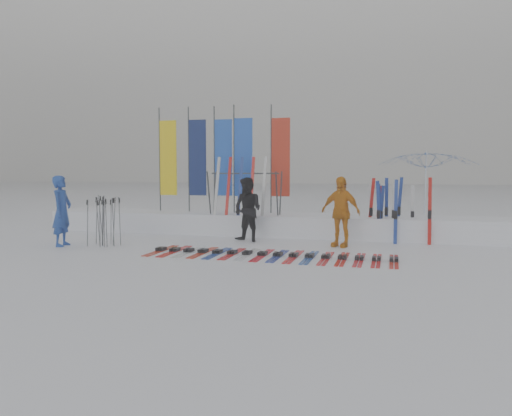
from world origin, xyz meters
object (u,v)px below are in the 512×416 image
(ski_rack, at_px, (245,187))
(person_black, at_px, (248,210))
(tent_canopy, at_px, (427,191))
(ski_row, at_px, (270,254))
(person_blue, at_px, (62,211))
(person_yellow, at_px, (340,212))

(ski_rack, bearing_deg, person_black, -69.78)
(tent_canopy, relative_size, ski_row, 0.52)
(person_blue, xyz_separation_m, person_yellow, (6.63, 1.70, -0.01))
(person_blue, relative_size, ski_row, 0.32)
(tent_canopy, bearing_deg, ski_rack, -160.33)
(person_blue, relative_size, person_yellow, 1.01)
(person_yellow, bearing_deg, tent_canopy, 76.53)
(person_yellow, bearing_deg, person_black, -165.62)
(person_yellow, xyz_separation_m, tent_canopy, (2.19, 3.24, 0.40))
(person_black, xyz_separation_m, tent_canopy, (4.62, 2.97, 0.42))
(person_black, bearing_deg, person_yellow, 16.12)
(ski_row, distance_m, ski_rack, 3.78)
(person_yellow, height_order, ski_row, person_yellow)
(person_blue, xyz_separation_m, ski_rack, (3.77, 3.13, 0.51))
(person_blue, height_order, person_black, person_blue)
(person_blue, height_order, person_yellow, person_blue)
(person_blue, distance_m, person_black, 4.64)
(person_black, relative_size, tent_canopy, 0.60)
(person_blue, xyz_separation_m, ski_row, (5.30, -0.05, -0.84))
(ski_rack, bearing_deg, person_yellow, -26.56)
(person_blue, xyz_separation_m, tent_canopy, (8.82, 4.94, 0.39))
(person_black, relative_size, ski_row, 0.31)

